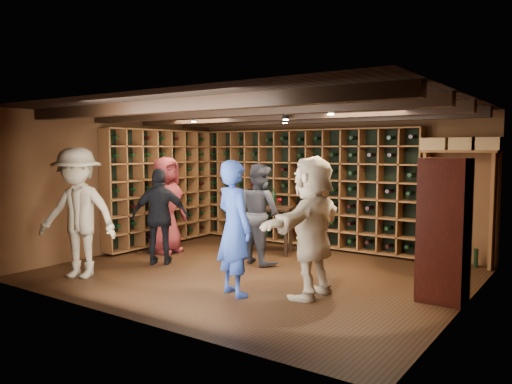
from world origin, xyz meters
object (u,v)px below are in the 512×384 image
Objects in this scene: tasting_table at (261,212)px; man_grey_suit at (260,214)px; man_blue_shirt at (234,228)px; guest_woman_black at (160,217)px; display_cabinet at (444,233)px; guest_beige at (312,227)px; guest_red_floral at (166,205)px; guest_khaki at (78,213)px.

man_grey_suit is at bearing -76.77° from tasting_table.
man_blue_shirt is 2.17m from guest_woman_black.
display_cabinet is at bearing -37.54° from tasting_table.
guest_beige reaches higher than man_blue_shirt.
guest_red_floral reaches higher than tasting_table.
tasting_table is (-0.46, 0.70, -0.08)m from man_grey_suit.
tasting_table is at bearing -41.59° from man_blue_shirt.
display_cabinet is 1.62m from guest_beige.
guest_red_floral is at bearing -87.56° from guest_woman_black.
display_cabinet is 1.11× the size of guest_woman_black.
man_grey_suit is at bearing 172.37° from display_cabinet.
guest_beige reaches higher than guest_woman_black.
display_cabinet reaches higher than guest_red_floral.
guest_woman_black is 0.82× the size of guest_khaki.
man_blue_shirt is at bearing -57.82° from guest_beige.
guest_red_floral is 1.72m from tasting_table.
man_blue_shirt is 1.84m from man_grey_suit.
guest_red_floral is 3.60m from guest_beige.
guest_woman_black is at bearing -145.62° from guest_red_floral.
guest_beige is (-1.43, -0.77, 0.05)m from display_cabinet.
guest_khaki is (-1.68, -2.27, 0.13)m from man_grey_suit.
man_blue_shirt is 1.06× the size of man_grey_suit.
guest_red_floral is at bearing 74.13° from guest_khaki.
guest_beige is (1.61, -1.17, 0.08)m from man_grey_suit.
guest_khaki is (-2.43, -0.59, 0.08)m from man_blue_shirt.
guest_red_floral is at bearing -102.95° from guest_beige.
guest_red_floral reaches higher than guest_woman_black.
man_blue_shirt is 2.68m from tasting_table.
display_cabinet is 4.37m from guest_woman_black.
guest_beige reaches higher than man_grey_suit.
man_grey_suit is at bearing -124.58° from guest_beige.
display_cabinet is at bearing 119.84° from guest_beige.
guest_red_floral is at bearing -165.31° from tasting_table.
guest_woman_black is (-1.30, -0.98, -0.04)m from man_grey_suit.
guest_khaki reaches higher than man_blue_shirt.
man_grey_suit reaches higher than tasting_table.
display_cabinet is 1.00× the size of guest_red_floral.
man_grey_suit is 2.83m from guest_khaki.
guest_woman_black is at bearing -172.45° from display_cabinet.
display_cabinet is 5.07m from guest_khaki.
guest_khaki is 3.22m from tasting_table.
guest_beige reaches higher than display_cabinet.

